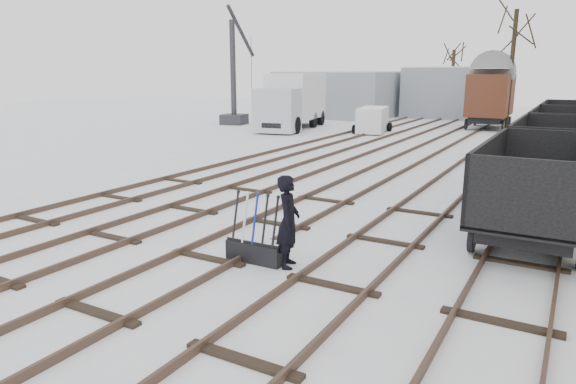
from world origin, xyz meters
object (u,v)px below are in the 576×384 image
Objects in this scene: lorry at (292,101)px; crane at (235,94)px; ground_frame at (256,249)px; worker at (288,222)px; box_van_wagon at (491,94)px; panel_van at (373,120)px; freight_wagon_a at (534,201)px.

lorry is 5.65m from crane.
ground_frame is 1.03m from worker.
box_van_wagon reaches higher than panel_van.
crane reaches higher than panel_van.
box_van_wagon is at bearing 8.23° from crane.
panel_van is at bearing -13.49° from crane.
box_van_wagon is at bearing 100.84° from freight_wagon_a.
box_van_wagon is at bearing 35.55° from panel_van.
freight_wagon_a is 1.42× the size of panel_van.
lorry is 6.10m from panel_van.
lorry is at bearing -20.71° from crane.
ground_frame is 31.39m from box_van_wagon.
ground_frame is 6.97m from freight_wagon_a.
crane is (-17.93, -6.58, -0.15)m from box_van_wagon.
freight_wagon_a is (5.01, 4.80, 0.63)m from ground_frame.
panel_van is (-11.46, 19.61, -0.03)m from freight_wagon_a.
freight_wagon_a is at bearing -62.51° from worker.
lorry is (-13.17, 23.76, 1.03)m from worker.
box_van_wagon is (-0.81, 31.21, 1.52)m from worker.
freight_wagon_a reaches higher than worker.
box_van_wagon is at bearing 20.61° from lorry.
ground_frame is 0.25× the size of freight_wagon_a.
lorry reaches higher than freight_wagon_a.
crane is at bearing 166.79° from panel_van.
freight_wagon_a is 30.46m from crane.
lorry is at bearing 173.58° from panel_van.
crane reaches higher than lorry.
crane is (-5.57, 0.86, 0.33)m from lorry.
worker reaches higher than ground_frame.
ground_frame is 0.17× the size of lorry.
lorry is (-12.42, 23.86, 1.73)m from ground_frame.
panel_van is at bearing 120.30° from freight_wagon_a.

